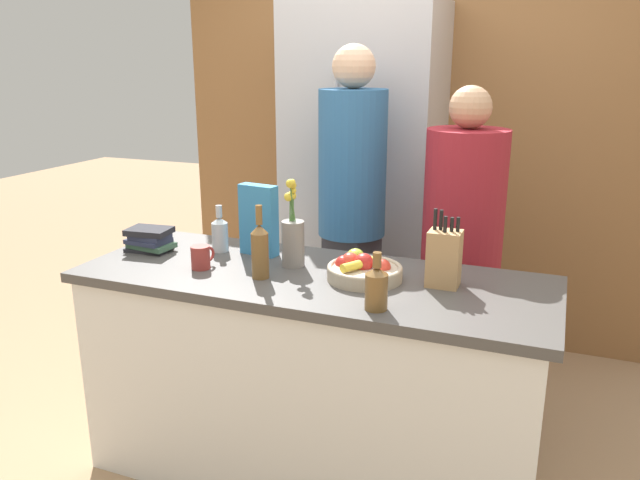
% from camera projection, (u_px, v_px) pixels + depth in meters
% --- Properties ---
extents(ground_plane, '(14.00, 14.00, 0.00)m').
position_uv_depth(ground_plane, '(313.00, 470.00, 2.73)').
color(ground_plane, '#A37F5B').
extents(kitchen_island, '(1.90, 0.71, 0.91)m').
position_uv_depth(kitchen_island, '(312.00, 376.00, 2.61)').
color(kitchen_island, silver).
rests_on(kitchen_island, ground_plane).
extents(back_wall_wood, '(3.10, 0.12, 2.60)m').
position_uv_depth(back_wall_wood, '(415.00, 131.00, 3.89)').
color(back_wall_wood, olive).
rests_on(back_wall_wood, ground_plane).
extents(refrigerator, '(0.86, 0.62, 2.05)m').
position_uv_depth(refrigerator, '(364.00, 182.00, 3.72)').
color(refrigerator, '#B7B7BC').
rests_on(refrigerator, ground_plane).
extents(fruit_bowl, '(0.29, 0.29, 0.11)m').
position_uv_depth(fruit_bowl, '(363.00, 269.00, 2.42)').
color(fruit_bowl, tan).
rests_on(fruit_bowl, kitchen_island).
extents(knife_block, '(0.12, 0.10, 0.29)m').
position_uv_depth(knife_block, '(444.00, 258.00, 2.33)').
color(knife_block, tan).
rests_on(knife_block, kitchen_island).
extents(flower_vase, '(0.09, 0.09, 0.37)m').
position_uv_depth(flower_vase, '(293.00, 238.00, 2.56)').
color(flower_vase, gray).
rests_on(flower_vase, kitchen_island).
extents(cereal_box, '(0.18, 0.08, 0.31)m').
position_uv_depth(cereal_box, '(259.00, 220.00, 2.70)').
color(cereal_box, teal).
rests_on(cereal_box, kitchen_island).
extents(coffee_mug, '(0.08, 0.11, 0.10)m').
position_uv_depth(coffee_mug, '(201.00, 257.00, 2.54)').
color(coffee_mug, '#99332D').
rests_on(coffee_mug, kitchen_island).
extents(book_stack, '(0.22, 0.15, 0.10)m').
position_uv_depth(book_stack, '(150.00, 240.00, 2.78)').
color(book_stack, '#232328').
rests_on(book_stack, kitchen_island).
extents(bottle_oil, '(0.07, 0.07, 0.29)m').
position_uv_depth(bottle_oil, '(260.00, 250.00, 2.42)').
color(bottle_oil, brown).
rests_on(bottle_oil, kitchen_island).
extents(bottle_vinegar, '(0.07, 0.07, 0.21)m').
position_uv_depth(bottle_vinegar, '(220.00, 233.00, 2.76)').
color(bottle_vinegar, '#B2BCC1').
rests_on(bottle_vinegar, kitchen_island).
extents(bottle_wine, '(0.08, 0.08, 0.20)m').
position_uv_depth(bottle_wine, '(376.00, 287.00, 2.12)').
color(bottle_wine, brown).
rests_on(bottle_wine, kitchen_island).
extents(person_at_sink, '(0.34, 0.34, 1.80)m').
position_uv_depth(person_at_sink, '(352.00, 205.00, 3.16)').
color(person_at_sink, '#383842').
rests_on(person_at_sink, ground_plane).
extents(person_in_blue, '(0.37, 0.37, 1.62)m').
position_uv_depth(person_in_blue, '(462.00, 244.00, 2.90)').
color(person_in_blue, '#383842').
rests_on(person_in_blue, ground_plane).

